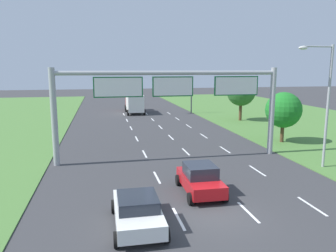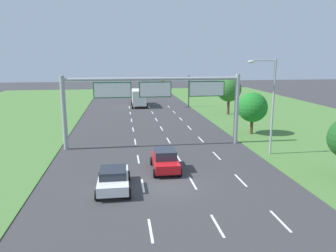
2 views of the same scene
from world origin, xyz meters
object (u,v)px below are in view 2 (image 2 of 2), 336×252
(sign_gantry, at_px, (155,96))
(roadside_tree_far, at_px, (229,89))
(car_near_red, at_px, (165,160))
(car_lead_silver, at_px, (113,178))
(street_lamp, at_px, (269,99))
(traffic_light_mast, at_px, (178,85))
(box_truck, at_px, (139,97))
(roadside_tree_mid, at_px, (253,107))

(sign_gantry, bearing_deg, roadside_tree_far, 51.92)
(car_near_red, relative_size, roadside_tree_far, 0.70)
(sign_gantry, relative_size, roadside_tree_far, 3.00)
(car_lead_silver, distance_m, street_lamp, 15.40)
(sign_gantry, xyz_separation_m, roadside_tree_far, (12.93, 16.50, -1.11))
(car_near_red, height_order, traffic_light_mast, traffic_light_mast)
(car_near_red, xyz_separation_m, roadside_tree_far, (12.92, 23.72, 3.04))
(roadside_tree_far, bearing_deg, street_lamp, -99.11)
(box_truck, bearing_deg, roadside_tree_far, -39.51)
(sign_gantry, bearing_deg, street_lamp, -24.43)
(car_near_red, bearing_deg, roadside_tree_mid, 44.06)
(sign_gantry, height_order, roadside_tree_mid, sign_gantry)
(roadside_tree_far, bearing_deg, roadside_tree_mid, -96.81)
(car_lead_silver, relative_size, traffic_light_mast, 0.77)
(box_truck, bearing_deg, car_near_red, -89.18)
(car_near_red, relative_size, car_lead_silver, 0.94)
(car_lead_silver, height_order, sign_gantry, sign_gantry)
(car_near_red, xyz_separation_m, traffic_light_mast, (6.51, 32.03, 3.04))
(car_near_red, height_order, sign_gantry, sign_gantry)
(car_near_red, distance_m, traffic_light_mast, 32.83)
(car_near_red, distance_m, street_lamp, 10.87)
(sign_gantry, distance_m, roadside_tree_mid, 12.04)
(car_lead_silver, xyz_separation_m, roadside_tree_far, (16.81, 26.96, 3.10))
(roadside_tree_mid, bearing_deg, car_near_red, -136.75)
(car_lead_silver, distance_m, roadside_tree_far, 31.92)
(car_near_red, xyz_separation_m, street_lamp, (9.58, 2.87, 4.25))
(sign_gantry, distance_m, street_lamp, 10.53)
(box_truck, xyz_separation_m, roadside_tree_mid, (11.53, -24.03, 1.46))
(street_lamp, height_order, roadside_tree_mid, street_lamp)
(traffic_light_mast, height_order, roadside_tree_far, roadside_tree_far)
(street_lamp, distance_m, roadside_tree_mid, 8.27)
(car_lead_silver, xyz_separation_m, box_truck, (3.72, 37.97, 0.88))
(car_near_red, xyz_separation_m, roadside_tree_mid, (11.37, 10.69, 2.28))
(car_lead_silver, height_order, traffic_light_mast, traffic_light_mast)
(car_near_red, distance_m, roadside_tree_mid, 15.77)
(car_lead_silver, xyz_separation_m, roadside_tree_mid, (15.25, 13.94, 2.34))
(roadside_tree_mid, bearing_deg, car_lead_silver, -137.57)
(street_lamp, distance_m, roadside_tree_far, 21.15)
(street_lamp, bearing_deg, roadside_tree_mid, 77.12)
(car_lead_silver, bearing_deg, box_truck, 84.76)
(car_near_red, relative_size, traffic_light_mast, 0.72)
(street_lamp, bearing_deg, car_lead_silver, -155.57)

